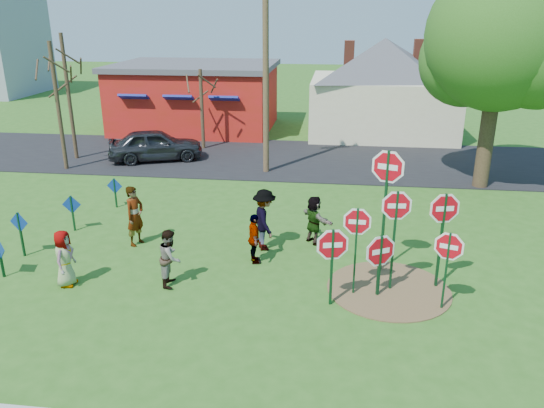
% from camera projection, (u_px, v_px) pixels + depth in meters
% --- Properties ---
extents(ground, '(120.00, 120.00, 0.00)m').
position_uv_depth(ground, '(227.00, 263.00, 15.27)').
color(ground, '#2B5B1A').
rests_on(ground, ground).
extents(road, '(120.00, 7.50, 0.04)m').
position_uv_depth(road, '(274.00, 158.00, 25.97)').
color(road, black).
rests_on(road, ground).
extents(dirt_patch, '(3.20, 3.20, 0.03)m').
position_uv_depth(dirt_patch, '(388.00, 289.00, 13.81)').
color(dirt_patch, brown).
rests_on(dirt_patch, ground).
extents(red_building, '(9.40, 7.69, 3.90)m').
position_uv_depth(red_building, '(196.00, 96.00, 31.98)').
color(red_building, '#A31F10').
rests_on(red_building, ground).
extents(cream_house, '(9.40, 9.40, 6.50)m').
position_uv_depth(cream_house, '(382.00, 83.00, 30.40)').
color(cream_house, beige).
rests_on(cream_house, ground).
extents(stop_sign_a, '(1.04, 0.26, 2.14)m').
position_uv_depth(stop_sign_a, '(332.00, 251.00, 12.65)').
color(stop_sign_a, '#103B1E').
rests_on(stop_sign_a, ground).
extents(stop_sign_b, '(1.13, 0.44, 3.61)m').
position_uv_depth(stop_sign_b, '(387.00, 180.00, 13.96)').
color(stop_sign_b, '#103B1E').
rests_on(stop_sign_b, ground).
extents(stop_sign_c, '(1.02, 0.12, 2.84)m').
position_uv_depth(stop_sign_c, '(396.00, 218.00, 13.16)').
color(stop_sign_c, '#103B1E').
rests_on(stop_sign_c, ground).
extents(stop_sign_d, '(1.04, 0.27, 2.74)m').
position_uv_depth(stop_sign_d, '(444.00, 217.00, 13.29)').
color(stop_sign_d, '#103B1E').
rests_on(stop_sign_d, ground).
extents(stop_sign_e, '(0.99, 0.55, 1.81)m').
position_uv_depth(stop_sign_e, '(380.00, 254.00, 13.14)').
color(stop_sign_e, '#103B1E').
rests_on(stop_sign_e, ground).
extents(stop_sign_f, '(0.89, 0.33, 2.13)m').
position_uv_depth(stop_sign_f, '(448.00, 252.00, 12.43)').
color(stop_sign_f, '#103B1E').
rests_on(stop_sign_f, ground).
extents(stop_sign_g, '(0.95, 0.07, 2.47)m').
position_uv_depth(stop_sign_g, '(357.00, 231.00, 13.04)').
color(stop_sign_g, '#103B1E').
rests_on(stop_sign_g, ground).
extents(blue_diamond_b, '(0.62, 0.14, 1.39)m').
position_uv_depth(blue_diamond_b, '(20.00, 229.00, 15.42)').
color(blue_diamond_b, '#103B1E').
rests_on(blue_diamond_b, ground).
extents(blue_diamond_c, '(0.62, 0.07, 1.23)m').
position_uv_depth(blue_diamond_c, '(72.00, 209.00, 17.26)').
color(blue_diamond_c, '#103B1E').
rests_on(blue_diamond_c, ground).
extents(blue_diamond_d, '(0.60, 0.06, 1.13)m').
position_uv_depth(blue_diamond_d, '(115.00, 189.00, 19.35)').
color(blue_diamond_d, '#103B1E').
rests_on(blue_diamond_d, ground).
extents(person_a, '(0.52, 0.77, 1.55)m').
position_uv_depth(person_a, '(64.00, 258.00, 13.80)').
color(person_a, '#42609B').
rests_on(person_a, ground).
extents(person_b, '(0.66, 0.80, 1.89)m').
position_uv_depth(person_b, '(135.00, 216.00, 16.19)').
color(person_b, '#286858').
rests_on(person_b, ground).
extents(person_c, '(0.65, 0.80, 1.55)m').
position_uv_depth(person_c, '(170.00, 257.00, 13.85)').
color(person_c, brown).
rests_on(person_c, ground).
extents(person_d, '(1.10, 1.39, 1.89)m').
position_uv_depth(person_d, '(264.00, 220.00, 15.87)').
color(person_d, '#302F34').
rests_on(person_d, ground).
extents(person_e, '(0.59, 0.94, 1.48)m').
position_uv_depth(person_e, '(254.00, 239.00, 15.05)').
color(person_e, '#482854').
rests_on(person_e, ground).
extents(person_f, '(1.24, 1.40, 1.54)m').
position_uv_depth(person_f, '(314.00, 220.00, 16.35)').
color(person_f, '#1E5326').
rests_on(person_f, ground).
extents(suv, '(4.74, 3.20, 1.50)m').
position_uv_depth(suv, '(156.00, 145.00, 25.36)').
color(suv, '#2B2B2F').
rests_on(suv, road).
extents(utility_pole, '(1.99, 0.77, 8.43)m').
position_uv_depth(utility_pole, '(266.00, 71.00, 22.31)').
color(utility_pole, '#4C3823').
rests_on(utility_pole, ground).
extents(leafy_tree, '(6.16, 5.62, 8.75)m').
position_uv_depth(leafy_tree, '(504.00, 45.00, 19.90)').
color(leafy_tree, '#382819').
rests_on(leafy_tree, ground).
extents(bare_tree_west, '(1.80, 1.80, 5.64)m').
position_uv_depth(bare_tree_west, '(56.00, 89.00, 22.98)').
color(bare_tree_west, '#382819').
rests_on(bare_tree_west, ground).
extents(bare_tree_east, '(1.80, 1.80, 4.08)m').
position_uv_depth(bare_tree_east, '(201.00, 98.00, 26.93)').
color(bare_tree_east, '#382819').
rests_on(bare_tree_east, ground).
extents(bare_tree_mid, '(1.80, 1.80, 5.90)m').
position_uv_depth(bare_tree_mid, '(67.00, 79.00, 24.66)').
color(bare_tree_mid, '#382819').
rests_on(bare_tree_mid, ground).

